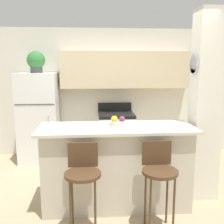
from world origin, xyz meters
TOP-DOWN VIEW (x-y plane):
  - ground_plane at (0.00, 0.00)m, footprint 14.00×14.00m
  - wall_back at (0.15, 2.08)m, footprint 5.60×0.38m
  - pillar_right at (1.22, 0.17)m, footprint 0.38×0.32m
  - counter_bar at (0.00, 0.00)m, footprint 1.97×0.70m
  - refrigerator at (-1.32, 1.78)m, footprint 0.73×0.67m
  - stove_range at (0.16, 1.78)m, footprint 0.69×0.67m
  - bar_stool_left at (-0.42, -0.54)m, footprint 0.39×0.39m
  - bar_stool_right at (0.42, -0.54)m, footprint 0.39×0.39m
  - potted_plant_on_fridge at (-1.32, 1.78)m, footprint 0.33×0.33m
  - fruit_bowl at (0.03, 0.08)m, footprint 0.23×0.23m

SIDE VIEW (x-z plane):
  - ground_plane at x=0.00m, z-range 0.00..0.00m
  - stove_range at x=0.16m, z-range -0.07..1.00m
  - counter_bar at x=0.00m, z-range 0.00..1.07m
  - bar_stool_left at x=-0.42m, z-range 0.18..1.17m
  - bar_stool_right at x=0.42m, z-range 0.18..1.17m
  - refrigerator at x=-1.32m, z-range 0.00..1.69m
  - fruit_bowl at x=0.03m, z-range 1.05..1.17m
  - pillar_right at x=1.22m, z-range 0.00..2.55m
  - wall_back at x=0.15m, z-range 0.19..2.74m
  - potted_plant_on_fridge at x=-1.32m, z-range 1.70..2.10m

